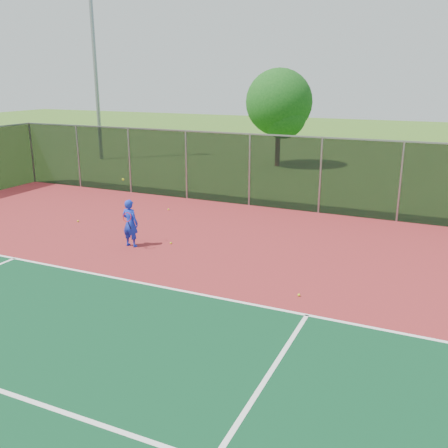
{
  "coord_description": "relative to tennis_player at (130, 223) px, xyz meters",
  "views": [
    {
      "loc": [
        4.54,
        -7.19,
        5.25
      ],
      "look_at": [
        -0.99,
        5.0,
        1.3
      ],
      "focal_mm": 40.0,
      "sensor_mm": 36.0,
      "label": 1
    }
  ],
  "objects": [
    {
      "name": "ground",
      "position": [
        4.47,
        -5.42,
        -0.79
      ],
      "size": [
        120.0,
        120.0,
        0.0
      ],
      "primitive_type": "plane",
      "color": "#38631C",
      "rests_on": "ground"
    },
    {
      "name": "practice_ball_2",
      "position": [
        -1.21,
        4.41,
        -0.74
      ],
      "size": [
        0.07,
        0.07,
        0.07
      ],
      "primitive_type": "sphere",
      "color": "#CFCB18",
      "rests_on": "court_apron"
    },
    {
      "name": "court_apron",
      "position": [
        4.47,
        -3.42,
        -0.78
      ],
      "size": [
        30.0,
        20.0,
        0.02
      ],
      "primitive_type": "cube",
      "color": "maroon",
      "rests_on": "ground"
    },
    {
      "name": "tree_back_left",
      "position": [
        -0.48,
        16.34,
        2.84
      ],
      "size": [
        3.95,
        3.95,
        5.8
      ],
      "color": "#3B2215",
      "rests_on": "ground"
    },
    {
      "name": "tennis_player",
      "position": [
        0.0,
        0.0,
        0.0
      ],
      "size": [
        0.59,
        0.61,
        2.18
      ],
      "color": "#152ECB",
      "rests_on": "court_apron"
    },
    {
      "name": "practice_ball_1",
      "position": [
        6.01,
        -1.49,
        -0.74
      ],
      "size": [
        0.07,
        0.07,
        0.07
      ],
      "primitive_type": "sphere",
      "color": "#CFCB18",
      "rests_on": "court_apron"
    },
    {
      "name": "fence_back",
      "position": [
        4.47,
        6.58,
        0.77
      ],
      "size": [
        30.0,
        0.06,
        3.03
      ],
      "color": "black",
      "rests_on": "court_apron"
    },
    {
      "name": "practice_ball_4",
      "position": [
        1.06,
        0.7,
        -0.74
      ],
      "size": [
        0.07,
        0.07,
        0.07
      ],
      "primitive_type": "sphere",
      "color": "#CFCB18",
      "rests_on": "court_apron"
    },
    {
      "name": "floodlight_nw",
      "position": [
        -12.15,
        14.2,
        5.8
      ],
      "size": [
        0.9,
        0.4,
        11.65
      ],
      "color": "gray",
      "rests_on": "ground"
    },
    {
      "name": "practice_ball_3",
      "position": [
        -3.43,
        1.5,
        -0.74
      ],
      "size": [
        0.07,
        0.07,
        0.07
      ],
      "primitive_type": "sphere",
      "color": "#CFCB18",
      "rests_on": "court_apron"
    }
  ]
}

